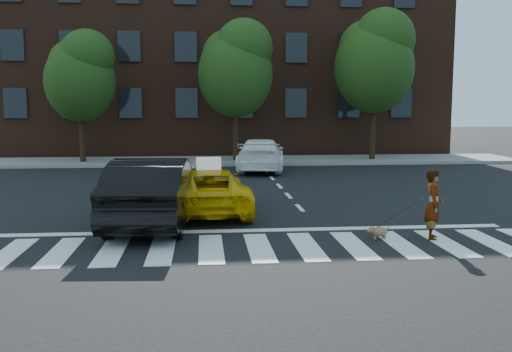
# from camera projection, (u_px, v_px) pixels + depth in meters

# --- Properties ---
(ground) EXTENTS (120.00, 120.00, 0.00)m
(ground) POSITION_uv_depth(u_px,v_px,m) (259.00, 248.00, 11.79)
(ground) COLOR black
(ground) RESTS_ON ground
(crosswalk) EXTENTS (13.00, 2.40, 0.01)m
(crosswalk) POSITION_uv_depth(u_px,v_px,m) (259.00, 247.00, 11.79)
(crosswalk) COLOR silver
(crosswalk) RESTS_ON ground
(stop_line) EXTENTS (12.00, 0.30, 0.01)m
(stop_line) POSITION_uv_depth(u_px,v_px,m) (253.00, 230.00, 13.37)
(stop_line) COLOR silver
(stop_line) RESTS_ON ground
(sidewalk_far) EXTENTS (30.00, 4.00, 0.15)m
(sidewalk_far) POSITION_uv_depth(u_px,v_px,m) (226.00, 161.00, 29.07)
(sidewalk_far) COLOR slate
(sidewalk_far) RESTS_ON ground
(building) EXTENTS (26.00, 10.00, 12.00)m
(building) POSITION_uv_depth(u_px,v_px,m) (220.00, 55.00, 35.73)
(building) COLOR #422317
(building) RESTS_ON ground
(tree_left) EXTENTS (3.39, 3.38, 6.50)m
(tree_left) POSITION_uv_depth(u_px,v_px,m) (81.00, 73.00, 27.38)
(tree_left) COLOR black
(tree_left) RESTS_ON ground
(tree_mid) EXTENTS (3.69, 3.69, 7.10)m
(tree_mid) POSITION_uv_depth(u_px,v_px,m) (236.00, 65.00, 28.02)
(tree_mid) COLOR black
(tree_mid) RESTS_ON ground
(tree_right) EXTENTS (4.00, 4.00, 7.70)m
(tree_right) POSITION_uv_depth(u_px,v_px,m) (375.00, 58.00, 28.61)
(tree_right) COLOR black
(tree_right) RESTS_ON ground
(taxi) EXTENTS (2.27, 4.49, 1.22)m
(taxi) POSITION_uv_depth(u_px,v_px,m) (209.00, 191.00, 15.53)
(taxi) COLOR #E1AA04
(taxi) RESTS_ON ground
(black_sedan) EXTENTS (2.10, 5.14, 1.66)m
(black_sedan) POSITION_uv_depth(u_px,v_px,m) (153.00, 191.00, 13.94)
(black_sedan) COLOR black
(black_sedan) RESTS_ON ground
(white_suv) EXTENTS (2.64, 5.14, 1.43)m
(white_suv) POSITION_uv_depth(u_px,v_px,m) (261.00, 155.00, 25.23)
(white_suv) COLOR white
(white_suv) RESTS_ON ground
(woman) EXTENTS (0.54, 0.65, 1.53)m
(woman) POSITION_uv_depth(u_px,v_px,m) (433.00, 205.00, 12.46)
(woman) COLOR #999999
(woman) RESTS_ON ground
(dog) EXTENTS (0.52, 0.24, 0.30)m
(dog) POSITION_uv_depth(u_px,v_px,m) (378.00, 231.00, 12.52)
(dog) COLOR #93694B
(dog) RESTS_ON ground
(taxi_sign) EXTENTS (0.67, 0.32, 0.32)m
(taxi_sign) POSITION_uv_depth(u_px,v_px,m) (209.00, 163.00, 15.23)
(taxi_sign) COLOR white
(taxi_sign) RESTS_ON taxi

